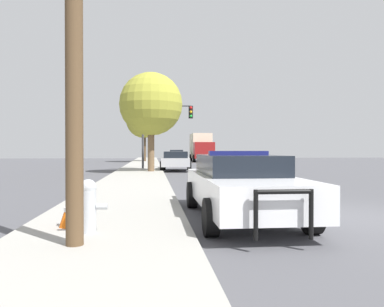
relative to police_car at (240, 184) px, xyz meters
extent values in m
plane|color=#4F4F54|center=(2.38, -0.12, -0.74)|extent=(110.00, 110.00, 0.00)
cube|color=#A3A099|center=(-2.72, -0.12, -0.67)|extent=(3.00, 110.00, 0.13)
cube|color=white|center=(0.00, -0.05, -0.10)|extent=(1.86, 5.10, 0.61)
cube|color=black|center=(0.00, 0.20, 0.42)|extent=(1.59, 2.65, 0.42)
cylinder|color=black|center=(0.89, -1.64, -0.41)|extent=(0.24, 0.66, 0.66)
cylinder|color=black|center=(-0.91, -1.63, -0.41)|extent=(0.24, 0.66, 0.66)
cylinder|color=black|center=(0.91, 1.52, -0.41)|extent=(0.24, 0.66, 0.66)
cylinder|color=black|center=(-0.90, 1.53, -0.41)|extent=(0.24, 0.66, 0.66)
cylinder|color=black|center=(0.40, -2.72, -0.19)|extent=(0.07, 0.07, 0.73)
cylinder|color=black|center=(-0.43, -2.72, -0.19)|extent=(0.07, 0.07, 0.73)
cylinder|color=black|center=(-0.01, -2.72, 0.14)|extent=(0.87, 0.07, 0.07)
cube|color=navy|center=(0.00, 0.20, 0.67)|extent=(1.32, 0.21, 0.09)
cube|color=navy|center=(0.92, -0.06, -0.07)|extent=(0.02, 3.67, 0.17)
cylinder|color=#B7BCC1|center=(-2.96, -1.69, -0.26)|extent=(0.26, 0.26, 0.71)
sphere|color=#B7BCC1|center=(-2.96, -1.69, 0.13)|extent=(0.27, 0.27, 0.27)
cylinder|color=#B7BCC1|center=(-3.18, -1.69, -0.19)|extent=(0.18, 0.10, 0.10)
cylinder|color=#B7BCC1|center=(-2.73, -1.69, -0.19)|extent=(0.18, 0.10, 0.10)
cylinder|color=#424247|center=(-2.57, 18.90, 1.71)|extent=(0.16, 0.16, 4.65)
cylinder|color=#424247|center=(-0.86, 18.90, 3.89)|extent=(3.43, 0.11, 0.11)
cube|color=black|center=(0.86, 18.90, 3.44)|extent=(0.30, 0.24, 0.90)
sphere|color=red|center=(0.86, 18.77, 3.74)|extent=(0.20, 0.20, 0.20)
sphere|color=orange|center=(0.86, 18.77, 3.44)|extent=(0.20, 0.20, 0.20)
sphere|color=green|center=(0.86, 18.77, 3.14)|extent=(0.20, 0.20, 0.20)
cube|color=#B7B7BC|center=(-0.28, 17.79, -0.10)|extent=(2.17, 4.40, 0.56)
cube|color=black|center=(-0.29, 17.58, 0.39)|extent=(1.75, 2.34, 0.43)
cylinder|color=black|center=(-1.07, 19.18, -0.38)|extent=(0.29, 0.73, 0.71)
cylinder|color=black|center=(0.72, 19.04, -0.38)|extent=(0.29, 0.73, 0.71)
cylinder|color=black|center=(-1.28, 16.54, -0.38)|extent=(0.29, 0.73, 0.71)
cylinder|color=black|center=(0.52, 16.40, -0.38)|extent=(0.29, 0.73, 0.71)
cube|color=silver|center=(1.00, 37.53, -0.06)|extent=(2.02, 4.59, 0.68)
cube|color=black|center=(0.99, 37.30, 0.48)|extent=(1.66, 2.41, 0.40)
cylinder|color=black|center=(0.18, 38.97, -0.40)|extent=(0.27, 0.70, 0.69)
cylinder|color=black|center=(1.95, 38.88, -0.40)|extent=(0.27, 0.70, 0.69)
cylinder|color=black|center=(0.05, 36.18, -0.40)|extent=(0.27, 0.70, 0.69)
cylinder|color=black|center=(1.82, 36.09, -0.40)|extent=(0.27, 0.70, 0.69)
cube|color=maroon|center=(3.98, 34.48, 0.63)|extent=(2.33, 2.07, 1.86)
cube|color=beige|center=(4.05, 38.10, 1.18)|extent=(2.38, 5.26, 2.96)
cylinder|color=black|center=(5.11, 34.67, -0.30)|extent=(0.30, 0.89, 0.88)
cylinder|color=black|center=(2.86, 34.71, -0.30)|extent=(0.30, 0.89, 0.88)
cylinder|color=black|center=(5.19, 39.06, -0.30)|extent=(0.30, 0.89, 0.88)
cylinder|color=black|center=(2.94, 39.10, -0.30)|extent=(0.30, 0.89, 0.88)
cylinder|color=#4C3823|center=(-2.86, 35.44, 1.19)|extent=(0.45, 0.45, 3.59)
sphere|color=#999933|center=(-2.86, 35.44, 4.10)|extent=(4.09, 4.09, 4.09)
cylinder|color=brown|center=(-1.99, 15.43, 0.94)|extent=(0.41, 0.41, 3.10)
sphere|color=#999933|center=(-1.99, 15.43, 3.57)|extent=(3.92, 3.92, 3.92)
cone|color=orange|center=(-3.35, -1.20, -0.33)|extent=(0.36, 0.36, 0.56)
cylinder|color=white|center=(-3.35, -1.20, -0.30)|extent=(0.20, 0.20, 0.08)
camera|label=1|loc=(-1.91, -7.95, 0.76)|focal=35.00mm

